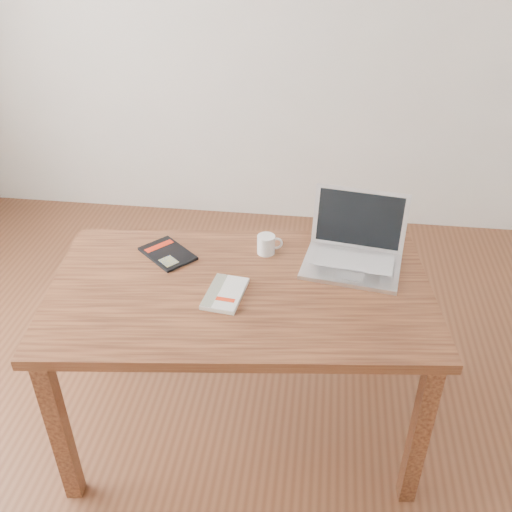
# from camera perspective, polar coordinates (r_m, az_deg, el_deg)

# --- Properties ---
(room) EXTENTS (4.04, 4.04, 2.70)m
(room) POSITION_cam_1_polar(r_m,az_deg,el_deg) (1.75, -9.44, 11.37)
(room) COLOR brown
(room) RESTS_ON ground
(desk) EXTENTS (1.49, 0.96, 0.75)m
(desk) POSITION_cam_1_polar(r_m,az_deg,el_deg) (2.15, -1.53, -4.99)
(desk) COLOR #5C311B
(desk) RESTS_ON ground
(white_guidebook) EXTENTS (0.15, 0.22, 0.02)m
(white_guidebook) POSITION_cam_1_polar(r_m,az_deg,el_deg) (2.06, -3.12, -3.76)
(white_guidebook) COLOR silver
(white_guidebook) RESTS_ON desk
(black_guidebook) EXTENTS (0.26, 0.25, 0.01)m
(black_guidebook) POSITION_cam_1_polar(r_m,az_deg,el_deg) (2.30, -8.84, 0.25)
(black_guidebook) COLOR black
(black_guidebook) RESTS_ON desk
(laptop) EXTENTS (0.41, 0.36, 0.26)m
(laptop) POSITION_cam_1_polar(r_m,az_deg,el_deg) (2.24, 9.79, 0.66)
(laptop) COLOR silver
(laptop) RESTS_ON desk
(coffee_mug) EXTENTS (0.10, 0.07, 0.08)m
(coffee_mug) POSITION_cam_1_polar(r_m,az_deg,el_deg) (2.27, 1.08, 1.21)
(coffee_mug) COLOR white
(coffee_mug) RESTS_ON desk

